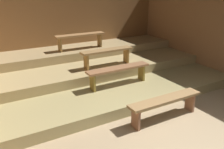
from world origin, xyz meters
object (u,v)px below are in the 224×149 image
bench_middle_center (107,53)px  bench_upper_center (80,37)px  bench_floor_center (165,102)px  bench_lower_center (119,71)px

bench_middle_center → bench_upper_center: size_ratio=0.96×
bench_middle_center → bench_floor_center: bearing=-88.9°
bench_floor_center → bench_middle_center: size_ratio=1.12×
bench_floor_center → bench_middle_center: 2.38m
bench_lower_center → bench_upper_center: size_ratio=1.06×
bench_upper_center → bench_middle_center: bearing=-77.9°
bench_lower_center → bench_middle_center: bench_middle_center is taller
bench_middle_center → bench_upper_center: 1.27m
bench_lower_center → bench_middle_center: 0.88m
bench_floor_center → bench_lower_center: bench_lower_center is taller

